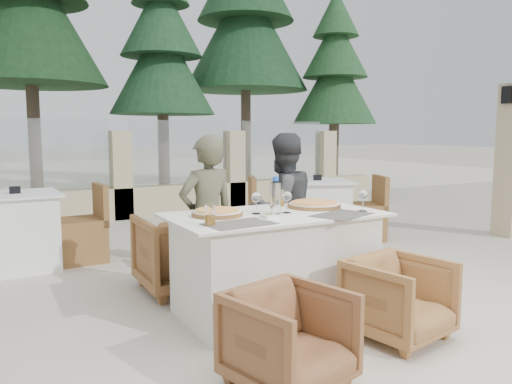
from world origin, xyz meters
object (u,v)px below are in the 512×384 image
wine_glass_near (287,201)px  olive_dish (269,216)px  armchair_near_left (289,339)px  bg_table_b (317,210)px  wine_glass_corner (363,199)px  beer_glass_right (280,198)px  dining_table (275,263)px  beer_glass_left (210,215)px  armchair_far_left (182,252)px  armchair_far_right (283,251)px  diner_right (283,209)px  pizza_left (217,213)px  wine_glass_centre (256,202)px  bg_table_a (17,231)px  armchair_near_right (399,299)px  pizza_right (314,204)px  water_bottle (275,195)px  diner_left (207,219)px

wine_glass_near → olive_dish: wine_glass_near is taller
armchair_near_left → bg_table_b: bg_table_b is taller
wine_glass_corner → bg_table_b: size_ratio=0.11×
beer_glass_right → wine_glass_near: bearing=-113.4°
dining_table → beer_glass_left: size_ratio=11.32×
armchair_far_left → armchair_far_right: size_ratio=1.11×
wine_glass_near → wine_glass_corner: 0.60m
bg_table_b → diner_right: bearing=-112.3°
dining_table → beer_glass_left: bearing=-160.3°
dining_table → pizza_left: 0.60m
pizza_left → bg_table_b: 2.93m
diner_right → armchair_far_left: bearing=-24.2°
dining_table → beer_glass_right: (0.23, 0.31, 0.45)m
wine_glass_centre → armchair_far_left: wine_glass_centre is taller
dining_table → wine_glass_near: wine_glass_near is taller
armchair_near_left → bg_table_a: (-1.14, 3.30, 0.12)m
armchair_near_right → wine_glass_centre: bearing=115.4°
dining_table → olive_dish: olive_dish is taller
wine_glass_centre → armchair_near_right: size_ratio=0.31×
pizza_right → armchair_near_right: 1.05m
dining_table → beer_glass_left: (-0.63, -0.22, 0.46)m
wine_glass_centre → armchair_near_right: wine_glass_centre is taller
wine_glass_near → armchair_near_left: bearing=-121.4°
water_bottle → armchair_near_left: 1.28m
wine_glass_centre → armchair_near_left: (-0.37, -1.05, -0.59)m
pizza_left → armchair_near_left: (-0.08, -1.11, -0.52)m
wine_glass_corner → beer_glass_left: bearing=179.4°
diner_right → bg_table_b: 1.94m
diner_left → wine_glass_corner: bearing=136.1°
pizza_left → armchair_near_right: (0.91, -0.91, -0.52)m
water_bottle → diner_left: bearing=123.9°
olive_dish → armchair_far_right: olive_dish is taller
armchair_far_right → diner_left: bearing=-17.7°
wine_glass_near → bg_table_b: (1.71, 1.99, -0.48)m
pizza_right → bg_table_a: size_ratio=0.26×
beer_glass_left → beer_glass_right: 1.01m
beer_glass_left → bg_table_a: 2.75m
armchair_near_left → armchair_near_right: (0.99, 0.19, 0.00)m
armchair_near_right → diner_right: (-0.04, 1.42, 0.41)m
water_bottle → wine_glass_corner: 0.69m
pizza_right → bg_table_b: bearing=53.7°
beer_glass_right → bg_table_b: beer_glass_right is taller
pizza_right → beer_glass_left: size_ratio=3.03×
pizza_right → olive_dish: (-0.60, -0.30, -0.01)m
armchair_far_left → diner_left: size_ratio=0.54×
armchair_near_right → bg_table_a: bg_table_a is taller
pizza_left → armchair_far_left: 0.90m
water_bottle → wine_glass_corner: water_bottle is taller
water_bottle → bg_table_b: water_bottle is taller
armchair_far_right → bg_table_a: bearing=-64.0°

